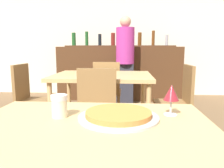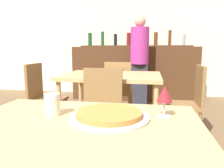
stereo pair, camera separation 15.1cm
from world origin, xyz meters
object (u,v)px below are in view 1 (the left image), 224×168
(chair_far_side_front, at_px, (95,110))
(chair_far_side_left, at_px, (30,95))
(chair_far_side_back, at_px, (107,88))
(chair_far_side_right, at_px, (179,97))
(cheese_shaker, at_px, (59,106))
(person_standing, at_px, (125,58))
(pizza_tray, at_px, (118,115))
(wine_glass, at_px, (171,94))

(chair_far_side_front, distance_m, chair_far_side_left, 1.09)
(chair_far_side_front, height_order, chair_far_side_left, same)
(chair_far_side_back, bearing_deg, chair_far_side_right, 146.37)
(cheese_shaker, bearing_deg, chair_far_side_front, 87.08)
(person_standing, bearing_deg, pizza_tray, -90.06)
(chair_far_side_right, relative_size, pizza_tray, 2.24)
(chair_far_side_front, distance_m, cheese_shaker, 0.97)
(chair_far_side_front, bearing_deg, person_standing, 83.32)
(pizza_tray, bearing_deg, cheese_shaker, 179.46)
(chair_far_side_back, relative_size, chair_far_side_left, 1.00)
(chair_far_side_back, xyz_separation_m, chair_far_side_right, (0.91, -0.60, 0.00))
(person_standing, height_order, wine_glass, person_standing)
(chair_far_side_right, relative_size, wine_glass, 5.63)
(chair_far_side_right, xyz_separation_m, pizza_tray, (-0.66, -1.53, 0.24))
(chair_far_side_right, bearing_deg, pizza_tray, -23.28)
(pizza_tray, xyz_separation_m, cheese_shaker, (-0.30, 0.00, 0.04))
(pizza_tray, distance_m, person_standing, 3.10)
(chair_far_side_back, xyz_separation_m, wine_glass, (0.52, -2.06, 0.34))
(chair_far_side_right, xyz_separation_m, cheese_shaker, (-0.96, -1.53, 0.29))
(chair_far_side_left, distance_m, cheese_shaker, 1.78)
(wine_glass, bearing_deg, chair_far_side_right, 75.04)
(person_standing, distance_m, wine_glass, 3.03)
(chair_far_side_left, relative_size, cheese_shaker, 7.82)
(person_standing, bearing_deg, wine_glass, -84.95)
(chair_far_side_left, bearing_deg, person_standing, -36.58)
(chair_far_side_left, bearing_deg, cheese_shaker, -150.54)
(chair_far_side_front, height_order, person_standing, person_standing)
(chair_far_side_right, distance_m, person_standing, 1.74)
(chair_far_side_front, relative_size, chair_far_side_right, 1.00)
(chair_far_side_right, bearing_deg, chair_far_side_left, -90.00)
(wine_glass, bearing_deg, person_standing, 95.05)
(chair_far_side_front, bearing_deg, wine_glass, -58.39)
(chair_far_side_right, bearing_deg, cheese_shaker, -32.07)
(chair_far_side_front, distance_m, person_standing, 2.22)
(chair_far_side_left, height_order, cheese_shaker, chair_far_side_left)
(chair_far_side_left, distance_m, wine_glass, 2.07)
(cheese_shaker, xyz_separation_m, person_standing, (0.30, 3.09, 0.11))
(chair_far_side_right, distance_m, wine_glass, 1.54)
(chair_far_side_left, bearing_deg, wine_glass, -135.42)
(chair_far_side_front, distance_m, pizza_tray, 0.99)
(chair_far_side_back, relative_size, pizza_tray, 2.24)
(chair_far_side_right, height_order, cheese_shaker, chair_far_side_right)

